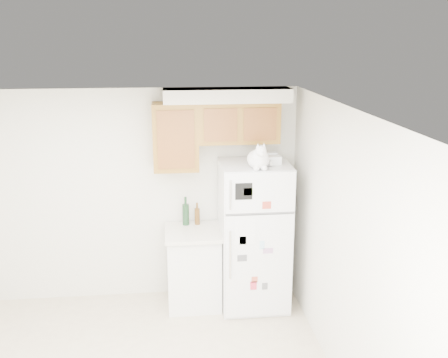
{
  "coord_description": "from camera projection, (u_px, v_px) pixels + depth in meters",
  "views": [
    {
      "loc": [
        0.4,
        -3.9,
        3.08
      ],
      "look_at": [
        1.01,
        1.55,
        1.55
      ],
      "focal_mm": 42.0,
      "sensor_mm": 36.0,
      "label": 1
    }
  ],
  "objects": [
    {
      "name": "refrigerator",
      "position": [
        254.0,
        236.0,
        5.97
      ],
      "size": [
        0.76,
        0.78,
        1.7
      ],
      "color": "white",
      "rests_on": "ground_plane"
    },
    {
      "name": "storage_box_back",
      "position": [
        269.0,
        156.0,
        5.86
      ],
      "size": [
        0.19,
        0.15,
        0.1
      ],
      "primitive_type": "cube",
      "rotation": [
        0.0,
        0.0,
        -0.12
      ],
      "color": "white",
      "rests_on": "refrigerator"
    },
    {
      "name": "bottle_amber",
      "position": [
        197.0,
        214.0,
        6.1
      ],
      "size": [
        0.06,
        0.06,
        0.26
      ],
      "primitive_type": null,
      "color": "#593814",
      "rests_on": "base_counter"
    },
    {
      "name": "cat",
      "position": [
        259.0,
        158.0,
        5.5
      ],
      "size": [
        0.29,
        0.43,
        0.3
      ],
      "color": "white",
      "rests_on": "refrigerator"
    },
    {
      "name": "bottle_green",
      "position": [
        186.0,
        211.0,
        6.08
      ],
      "size": [
        0.08,
        0.08,
        0.34
      ],
      "primitive_type": null,
      "color": "#19381E",
      "rests_on": "base_counter"
    },
    {
      "name": "room_shell",
      "position": [
        135.0,
        210.0,
        4.32
      ],
      "size": [
        3.84,
        4.04,
        2.52
      ],
      "color": "silver",
      "rests_on": "ground_plane"
    },
    {
      "name": "base_counter",
      "position": [
        194.0,
        267.0,
        6.07
      ],
      "size": [
        0.64,
        0.64,
        0.92
      ],
      "color": "white",
      "rests_on": "ground_plane"
    },
    {
      "name": "storage_box_front",
      "position": [
        274.0,
        160.0,
        5.71
      ],
      "size": [
        0.15,
        0.11,
        0.09
      ],
      "primitive_type": "cube",
      "rotation": [
        0.0,
        0.0,
        -0.01
      ],
      "color": "white",
      "rests_on": "refrigerator"
    }
  ]
}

